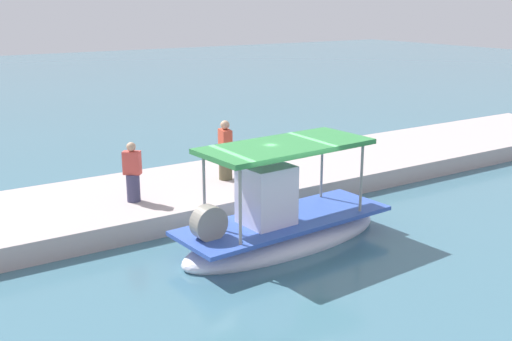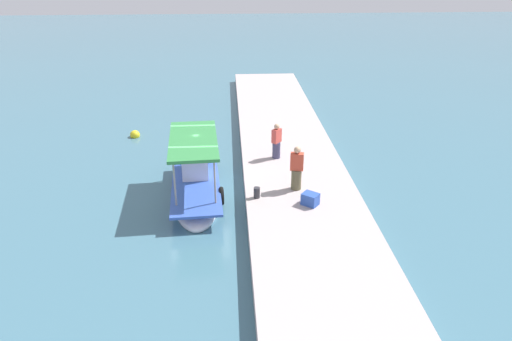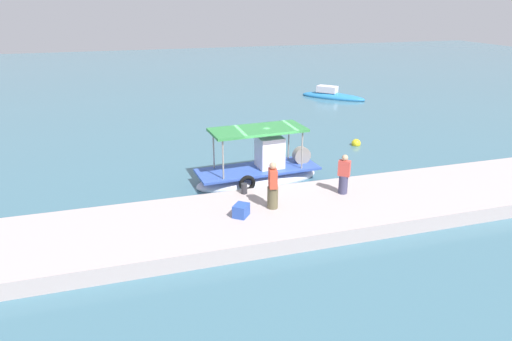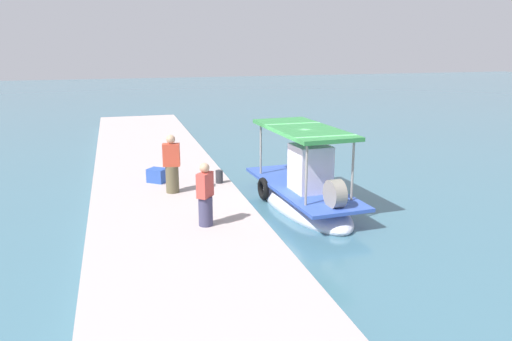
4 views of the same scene
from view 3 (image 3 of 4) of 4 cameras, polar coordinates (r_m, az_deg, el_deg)
ground_plane at (r=21.00m, az=1.26°, el=-1.36°), size 120.00×120.00×0.00m
dock_quay at (r=17.38m, az=5.50°, el=-5.30°), size 36.00×4.41×0.57m
main_fishing_boat at (r=20.82m, az=0.49°, el=-0.17°), size 5.82×2.27×2.85m
fisherman_near_bollard at (r=16.77m, az=2.09°, el=-2.12°), size 0.46×0.55×1.78m
fisherman_by_crate at (r=18.37m, az=10.80°, el=-0.67°), size 0.51×0.50×1.61m
mooring_bollard at (r=18.22m, az=-1.47°, el=-2.25°), size 0.24×0.24×0.42m
cargo_crate at (r=16.35m, az=-1.85°, el=-4.97°), size 0.71×0.73×0.45m
marker_buoy at (r=26.75m, az=12.28°, el=3.28°), size 0.52×0.52×0.52m
moored_boat_near at (r=39.45m, az=9.43°, el=9.08°), size 4.86×4.97×1.21m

